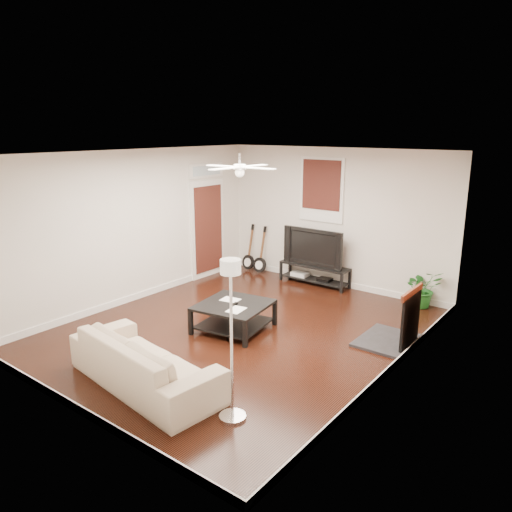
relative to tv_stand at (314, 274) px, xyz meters
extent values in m
cube|color=black|center=(0.29, -2.78, -0.21)|extent=(5.00, 6.00, 0.01)
cube|color=white|center=(0.29, -2.78, 2.59)|extent=(5.00, 6.00, 0.01)
cube|color=silver|center=(0.29, 0.22, 1.19)|extent=(5.00, 0.01, 2.80)
cube|color=silver|center=(0.29, -5.78, 1.19)|extent=(5.00, 0.01, 2.80)
cube|color=silver|center=(-2.21, -2.78, 1.19)|extent=(0.01, 6.00, 2.80)
cube|color=silver|center=(2.79, -2.78, 1.19)|extent=(0.01, 6.00, 2.80)
cube|color=brown|center=(2.78, -1.78, 1.19)|extent=(0.02, 2.20, 2.80)
cube|color=black|center=(2.49, -1.78, 0.25)|extent=(0.80, 1.10, 0.92)
cube|color=#37120F|center=(-0.01, 0.19, 1.74)|extent=(1.00, 0.06, 1.30)
cube|color=white|center=(-2.17, -0.88, 1.04)|extent=(0.08, 1.00, 2.50)
cube|color=black|center=(0.00, 0.00, 0.00)|extent=(1.50, 0.40, 0.42)
imported|color=black|center=(0.00, 0.02, 0.60)|extent=(1.34, 0.18, 0.77)
cube|color=black|center=(0.19, -2.84, 0.01)|extent=(1.20, 1.20, 0.44)
imported|color=#BCAC8D|center=(0.44, -4.87, 0.12)|extent=(2.37, 1.16, 0.67)
imported|color=#1B601E|center=(2.24, 0.04, 0.14)|extent=(0.84, 0.83, 0.71)
camera|label=1|loc=(4.95, -8.46, 2.95)|focal=34.24mm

